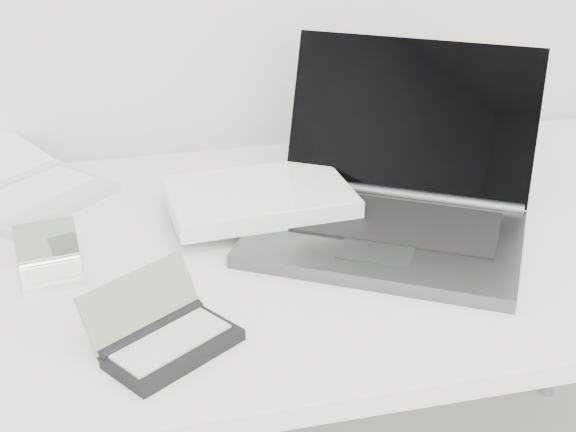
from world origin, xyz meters
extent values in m
cube|color=white|center=(0.00, 1.55, 0.71)|extent=(1.60, 0.80, 0.03)
cylinder|color=silver|center=(0.75, 1.90, 0.35)|extent=(0.04, 0.04, 0.70)
cube|color=#4F5154|center=(0.12, 1.49, 0.74)|extent=(0.50, 0.46, 0.02)
cube|color=black|center=(0.14, 1.53, 0.75)|extent=(0.37, 0.31, 0.00)
cube|color=black|center=(0.22, 1.66, 0.87)|extent=(0.41, 0.30, 0.25)
cylinder|color=#4F5154|center=(0.19, 1.62, 0.75)|extent=(0.36, 0.23, 0.02)
cube|color=#3A3C3F|center=(0.09, 1.44, 0.75)|extent=(0.13, 0.12, 0.00)
cube|color=white|center=(-0.05, 1.63, 0.77)|extent=(0.31, 0.21, 0.03)
cube|color=white|center=(-0.05, 1.63, 0.78)|extent=(0.30, 0.21, 0.00)
cube|color=silver|center=(-0.41, 1.78, 0.74)|extent=(0.28, 0.27, 0.02)
cube|color=white|center=(-0.42, 1.79, 0.75)|extent=(0.22, 0.21, 0.00)
cylinder|color=silver|center=(-0.46, 1.83, 0.75)|extent=(0.18, 0.17, 0.02)
cube|color=silver|center=(-0.38, 1.50, 0.74)|extent=(0.10, 0.08, 0.01)
cube|color=silver|center=(-0.38, 1.50, 0.74)|extent=(0.07, 0.05, 0.00)
cube|color=#9CA89A|center=(-0.39, 1.55, 0.77)|extent=(0.09, 0.04, 0.06)
cylinder|color=silver|center=(-0.39, 1.54, 0.74)|extent=(0.09, 0.03, 0.01)
cube|color=black|center=(-0.23, 1.29, 0.74)|extent=(0.18, 0.16, 0.02)
cube|color=#ACACAC|center=(-0.23, 1.29, 0.75)|extent=(0.16, 0.13, 0.00)
cube|color=gray|center=(-0.26, 1.34, 0.78)|extent=(0.16, 0.12, 0.07)
cylinder|color=black|center=(-0.25, 1.32, 0.75)|extent=(0.14, 0.10, 0.02)
camera|label=1|loc=(-0.28, 0.46, 1.33)|focal=50.00mm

